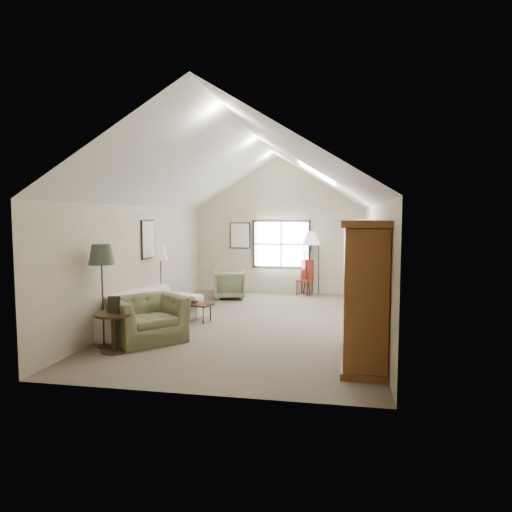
% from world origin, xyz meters
% --- Properties ---
extents(room_shell, '(5.01, 8.01, 4.00)m').
position_xyz_m(room_shell, '(0.00, 0.00, 3.21)').
color(room_shell, brown).
rests_on(room_shell, ground).
extents(window, '(1.72, 0.08, 1.42)m').
position_xyz_m(window, '(0.10, 3.96, 1.45)').
color(window, black).
rests_on(window, room_shell).
extents(skylight, '(0.80, 1.20, 0.52)m').
position_xyz_m(skylight, '(1.30, 0.90, 3.22)').
color(skylight, white).
rests_on(skylight, room_shell).
extents(wall_art, '(1.97, 3.71, 0.88)m').
position_xyz_m(wall_art, '(-1.88, 1.94, 1.73)').
color(wall_art, black).
rests_on(wall_art, room_shell).
extents(armoire, '(0.60, 1.50, 2.20)m').
position_xyz_m(armoire, '(2.18, -2.40, 1.10)').
color(armoire, brown).
rests_on(armoire, ground).
extents(tv_alcove, '(0.32, 1.30, 2.10)m').
position_xyz_m(tv_alcove, '(2.34, 1.60, 1.15)').
color(tv_alcove, white).
rests_on(tv_alcove, ground).
extents(media_console, '(0.34, 1.18, 0.60)m').
position_xyz_m(media_console, '(2.32, 1.60, 0.30)').
color(media_console, '#382316').
rests_on(media_console, ground).
extents(tv_panel, '(0.05, 0.90, 0.55)m').
position_xyz_m(tv_panel, '(2.32, 1.60, 0.92)').
color(tv_panel, black).
rests_on(tv_panel, media_console).
extents(sofa, '(1.64, 2.79, 0.77)m').
position_xyz_m(sofa, '(-1.99, -0.85, 0.38)').
color(sofa, beige).
rests_on(sofa, ground).
extents(armchair_near, '(1.65, 1.66, 0.81)m').
position_xyz_m(armchair_near, '(-1.62, -1.75, 0.41)').
color(armchair_near, '#6B6A4A').
rests_on(armchair_near, ground).
extents(armchair_far, '(1.01, 1.03, 0.77)m').
position_xyz_m(armchair_far, '(-1.18, 2.74, 0.38)').
color(armchair_far, '#616B4B').
rests_on(armchair_far, ground).
extents(coffee_table, '(0.86, 0.62, 0.40)m').
position_xyz_m(coffee_table, '(-1.27, -0.07, 0.20)').
color(coffee_table, '#382216').
rests_on(coffee_table, ground).
extents(bowl, '(0.23, 0.23, 0.05)m').
position_xyz_m(bowl, '(-1.27, -0.07, 0.42)').
color(bowl, '#3A2917').
rests_on(bowl, coffee_table).
extents(side_table, '(0.80, 0.80, 0.66)m').
position_xyz_m(side_table, '(-1.89, -2.45, 0.33)').
color(side_table, '#342615').
rests_on(side_table, ground).
extents(side_chair, '(0.50, 0.50, 1.01)m').
position_xyz_m(side_chair, '(0.82, 3.70, 0.51)').
color(side_chair, maroon).
rests_on(side_chair, ground).
extents(tripod_lamp, '(0.72, 0.72, 1.87)m').
position_xyz_m(tripod_lamp, '(1.00, 3.70, 0.94)').
color(tripod_lamp, silver).
rests_on(tripod_lamp, ground).
extents(dark_lamp, '(0.53, 0.53, 1.83)m').
position_xyz_m(dark_lamp, '(-2.20, -2.25, 0.91)').
color(dark_lamp, '#262B1E').
rests_on(dark_lamp, ground).
extents(tan_lamp, '(0.40, 0.40, 1.64)m').
position_xyz_m(tan_lamp, '(-2.20, 0.35, 0.82)').
color(tan_lamp, tan).
rests_on(tan_lamp, ground).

